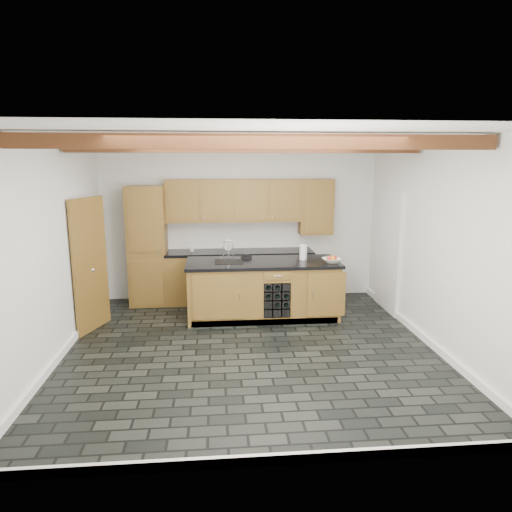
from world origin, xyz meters
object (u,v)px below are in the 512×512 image
at_px(island, 263,289).
at_px(kitchen_scale, 246,257).
at_px(fruit_bowl, 331,260).
at_px(paper_towel, 303,252).

xyz_separation_m(island, kitchen_scale, (-0.26, 0.27, 0.49)).
relative_size(fruit_bowl, paper_towel, 1.19).
bearing_deg(fruit_bowl, kitchen_scale, 160.91).
xyz_separation_m(kitchen_scale, fruit_bowl, (1.33, -0.46, 0.01)).
bearing_deg(fruit_bowl, island, 170.09).
xyz_separation_m(fruit_bowl, paper_towel, (-0.41, 0.28, 0.09)).
bearing_deg(kitchen_scale, island, -45.97).
height_order(island, fruit_bowl, fruit_bowl).
relative_size(island, kitchen_scale, 13.69).
relative_size(island, paper_towel, 10.10).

